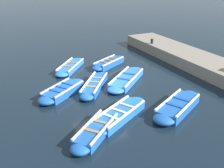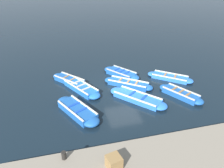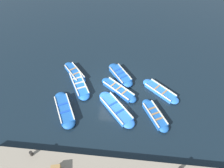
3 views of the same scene
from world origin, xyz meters
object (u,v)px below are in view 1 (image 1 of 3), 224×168
boat_stern_in (63,91)px  boat_outer_right (70,67)px  boat_far_corner (95,85)px  boat_end_of_row (109,63)px  boat_bow_out (178,106)px  bollard_north (152,41)px  boat_broadside (119,115)px  boat_drifting (96,130)px  boat_outer_left (127,79)px

boat_stern_in → boat_outer_right: bearing=-113.8°
boat_outer_right → boat_far_corner: bearing=94.2°
boat_far_corner → boat_outer_right: bearing=-85.8°
boat_end_of_row → boat_far_corner: bearing=52.4°
boat_far_corner → boat_bow_out: bearing=122.1°
boat_stern_in → bollard_north: 9.23m
boat_broadside → boat_bow_out: bearing=168.4°
boat_drifting → boat_outer_right: size_ratio=0.92×
boat_far_corner → boat_drifting: bearing=68.3°
boat_outer_right → bollard_north: bearing=-174.1°
boat_far_corner → boat_broadside: size_ratio=0.90×
boat_outer_left → boat_outer_right: boat_outer_left is taller
boat_end_of_row → boat_drifting: bearing=61.0°
boat_stern_in → bollard_north: bollard_north is taller
boat_far_corner → boat_broadside: 3.37m
boat_outer_left → boat_stern_in: 3.73m
boat_bow_out → boat_outer_left: bearing=-82.9°
boat_drifting → boat_stern_in: 4.06m
boat_far_corner → boat_outer_left: bearing=179.7°
boat_stern_in → boat_drifting: bearing=92.1°
boat_bow_out → bollard_north: (-4.00, -8.06, 0.71)m
boat_broadside → boat_outer_left: bearing=-123.6°
boat_far_corner → boat_outer_right: 3.45m
boat_broadside → boat_stern_in: (1.50, -3.38, 0.01)m
boat_drifting → bollard_north: 11.52m
boat_drifting → boat_stern_in: size_ratio=0.92×
boat_drifting → boat_broadside: bearing=-153.2°
boat_far_corner → boat_stern_in: boat_stern_in is taller
bollard_north → boat_broadside: bearing=48.2°
boat_bow_out → boat_outer_right: boat_bow_out is taller
boat_broadside → boat_end_of_row: (-2.50, -6.27, 0.01)m
boat_drifting → boat_outer_right: boat_drifting is taller
bollard_north → boat_end_of_row: bearing=16.3°
boat_stern_in → boat_broadside: bearing=114.0°
boat_far_corner → boat_end_of_row: (-2.24, -2.91, 0.01)m
boat_end_of_row → boat_outer_right: (2.50, -0.53, -0.04)m
boat_drifting → boat_end_of_row: (-3.86, -6.96, 0.01)m
boat_end_of_row → boat_outer_left: bearing=84.7°
boat_drifting → bollard_north: size_ratio=8.35×
boat_broadside → bollard_north: size_ratio=10.53×
boat_bow_out → boat_stern_in: (4.22, -3.93, -0.01)m
boat_far_corner → boat_bow_out: size_ratio=0.90×
boat_far_corner → boat_bow_out: 4.63m
boat_outer_left → boat_end_of_row: size_ratio=1.16×
boat_broadside → boat_stern_in: 3.69m
boat_far_corner → boat_outer_right: (0.25, -3.44, -0.03)m
boat_drifting → boat_bow_out: size_ratio=0.79×
boat_bow_out → boat_end_of_row: 6.84m
boat_outer_left → boat_broadside: bearing=56.4°
boat_far_corner → boat_outer_right: boat_far_corner is taller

